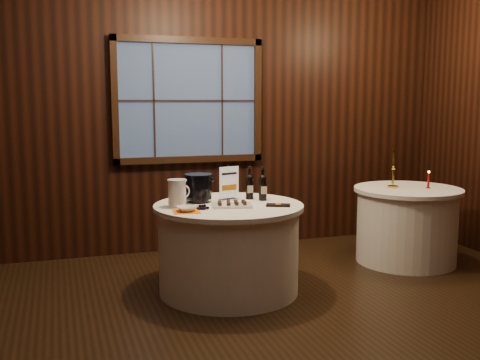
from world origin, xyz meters
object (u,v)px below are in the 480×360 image
object	(u,v)px
port_bottle_right	(263,186)
brass_candlestick	(393,174)
chocolate_plate	(232,204)
sign_stand	(229,189)
side_table	(407,225)
grape_bunch	(202,207)
main_table	(229,248)
red_candle	(428,182)
port_bottle_left	(250,185)
ice_bucket	(199,187)
cracker_bowl	(186,209)
chocolate_box	(278,205)
glass_pitcher	(177,193)

from	to	relation	value
port_bottle_right	brass_candlestick	xyz separation A→B (m)	(1.52, 0.28, 0.01)
chocolate_plate	brass_candlestick	xyz separation A→B (m)	(1.86, 0.47, 0.12)
chocolate_plate	sign_stand	bearing A→B (deg)	78.58
side_table	grape_bunch	xyz separation A→B (m)	(-2.27, -0.46, 0.40)
main_table	side_table	size ratio (longest dim) A/B	1.19
sign_stand	brass_candlestick	bearing A→B (deg)	-9.30
main_table	port_bottle_right	size ratio (longest dim) A/B	4.26
side_table	grape_bunch	size ratio (longest dim) A/B	6.73
side_table	port_bottle_right	world-z (taller)	port_bottle_right
port_bottle_right	red_candle	distance (m)	1.82
port_bottle_left	ice_bucket	bearing A→B (deg)	-170.03
sign_stand	ice_bucket	bearing A→B (deg)	162.33
port_bottle_right	cracker_bowl	distance (m)	0.82
main_table	chocolate_plate	xyz separation A→B (m)	(-0.00, -0.11, 0.40)
ice_bucket	port_bottle_left	bearing A→B (deg)	0.94
ice_bucket	port_bottle_right	bearing A→B (deg)	-9.51
port_bottle_right	red_candle	world-z (taller)	port_bottle_right
port_bottle_right	chocolate_plate	size ratio (longest dim) A/B	0.82
chocolate_box	grape_bunch	bearing A→B (deg)	-160.16
grape_bunch	red_candle	size ratio (longest dim) A/B	0.88
port_bottle_left	grape_bunch	size ratio (longest dim) A/B	1.83
grape_bunch	glass_pitcher	world-z (taller)	glass_pitcher
chocolate_box	chocolate_plate	bearing A→B (deg)	-170.72
ice_bucket	chocolate_box	distance (m)	0.72
chocolate_plate	chocolate_box	world-z (taller)	chocolate_plate
port_bottle_left	brass_candlestick	bearing A→B (deg)	15.23
port_bottle_left	cracker_bowl	distance (m)	0.78
grape_bunch	main_table	bearing A→B (deg)	30.35
glass_pitcher	sign_stand	bearing A→B (deg)	-7.56
port_bottle_left	chocolate_plate	world-z (taller)	port_bottle_left
cracker_bowl	glass_pitcher	bearing A→B (deg)	96.14
sign_stand	port_bottle_left	size ratio (longest dim) A/B	1.07
side_table	brass_candlestick	world-z (taller)	brass_candlestick
ice_bucket	cracker_bowl	size ratio (longest dim) A/B	1.59
chocolate_box	main_table	bearing A→B (deg)	174.86
port_bottle_right	glass_pitcher	bearing A→B (deg)	-171.86
port_bottle_right	cracker_bowl	size ratio (longest dim) A/B	1.94
red_candle	main_table	bearing A→B (deg)	-174.95
main_table	port_bottle_right	xyz separation A→B (m)	(0.34, 0.09, 0.51)
glass_pitcher	main_table	bearing A→B (deg)	-27.10
sign_stand	grape_bunch	distance (m)	0.47
ice_bucket	red_candle	size ratio (longest dim) A/B	1.36
chocolate_plate	red_candle	size ratio (longest dim) A/B	2.01
port_bottle_left	ice_bucket	distance (m)	0.47
sign_stand	red_candle	bearing A→B (deg)	-14.80
main_table	glass_pitcher	bearing A→B (deg)	177.31
main_table	red_candle	world-z (taller)	red_candle
main_table	cracker_bowl	size ratio (longest dim) A/B	8.26
glass_pitcher	red_candle	size ratio (longest dim) A/B	1.27
ice_bucket	cracker_bowl	distance (m)	0.45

